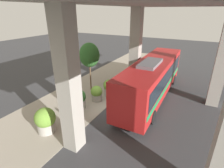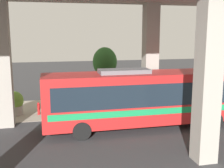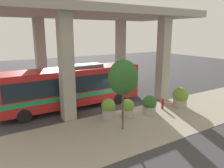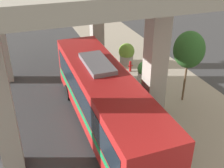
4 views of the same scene
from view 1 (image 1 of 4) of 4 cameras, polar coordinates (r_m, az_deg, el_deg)
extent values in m
plane|color=#38383A|center=(14.28, -1.74, -7.61)|extent=(80.00, 80.00, 0.00)
cube|color=gray|center=(15.80, -11.28, -4.85)|extent=(6.00, 40.00, 0.02)
cube|color=#9E998E|center=(8.96, -13.90, -0.61)|extent=(0.90, 0.90, 7.56)
cube|color=#9E998E|center=(16.66, 7.64, 10.70)|extent=(0.90, 0.90, 7.56)
cube|color=#9E998E|center=(15.74, 32.35, 6.62)|extent=(0.90, 0.90, 7.56)
cube|color=#B21E1E|center=(15.46, 13.14, 2.07)|extent=(2.53, 11.74, 2.92)
cube|color=#19232D|center=(15.34, 13.25, 3.29)|extent=(2.57, 10.81, 1.28)
cube|color=#198C4C|center=(15.67, 12.95, 0.08)|extent=(2.57, 11.16, 0.35)
cube|color=slate|center=(13.89, 12.40, 6.64)|extent=(1.27, 2.94, 0.24)
cylinder|color=black|center=(19.96, 12.71, 2.57)|extent=(0.28, 1.00, 1.00)
cylinder|color=black|center=(19.54, 19.38, 1.36)|extent=(0.28, 1.00, 1.00)
cylinder|color=black|center=(13.14, 2.98, -8.04)|extent=(0.28, 1.00, 1.00)
cylinder|color=black|center=(12.50, 13.03, -10.47)|extent=(0.28, 1.00, 1.00)
cylinder|color=#B21919|center=(12.99, -14.07, -9.85)|extent=(0.19, 0.19, 0.75)
sphere|color=#B21919|center=(12.77, -14.25, -8.22)|extent=(0.18, 0.18, 0.18)
cylinder|color=#B21919|center=(13.01, -14.59, -9.26)|extent=(0.11, 0.09, 0.09)
cylinder|color=#B21919|center=(12.85, -13.64, -9.61)|extent=(0.11, 0.09, 0.09)
cylinder|color=#9E998E|center=(15.26, -5.01, -4.33)|extent=(0.93, 0.93, 0.58)
sphere|color=olive|center=(15.01, -5.08, -2.41)|extent=(1.00, 1.00, 1.00)
sphere|color=#BF334C|center=(14.95, -4.88, -3.14)|extent=(0.32, 0.32, 0.32)
cylinder|color=#9E998E|center=(14.35, -10.52, -6.32)|extent=(0.99, 0.99, 0.67)
sphere|color=#2D6028|center=(14.06, -10.71, -4.05)|extent=(1.09, 1.09, 1.09)
sphere|color=#993F8C|center=(13.99, -10.51, -4.91)|extent=(0.35, 0.35, 0.35)
cylinder|color=#9E998E|center=(12.32, -20.58, -12.97)|extent=(1.13, 1.13, 0.66)
sphere|color=olive|center=(11.94, -21.04, -10.26)|extent=(1.31, 1.31, 1.31)
sphere|color=#993F8C|center=(11.90, -20.84, -11.53)|extent=(0.40, 0.40, 0.40)
cylinder|color=#9E998E|center=(16.12, -0.97, -2.46)|extent=(0.96, 0.96, 0.69)
sphere|color=olive|center=(15.86, -0.98, -0.39)|extent=(1.05, 1.05, 1.05)
sphere|color=#BF334C|center=(15.79, -0.76, -1.11)|extent=(0.34, 0.34, 0.34)
cylinder|color=brown|center=(16.88, -7.05, 2.69)|extent=(0.13, 0.13, 2.92)
ellipsoid|color=#2D6028|center=(16.30, -7.40, 9.37)|extent=(1.87, 1.87, 2.24)
camera|label=2|loc=(14.87, 80.28, -2.79)|focal=45.00mm
camera|label=3|loc=(28.74, -17.62, 19.90)|focal=35.00mm
camera|label=4|loc=(26.02, 32.14, 25.02)|focal=45.00mm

